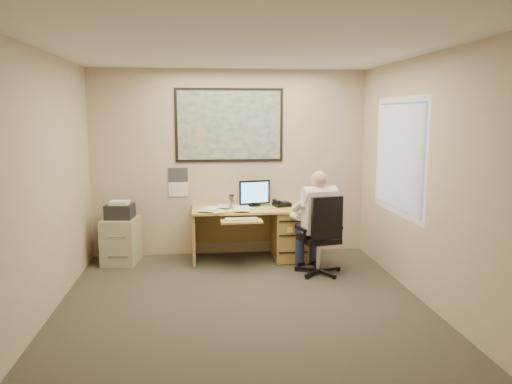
{
  "coord_description": "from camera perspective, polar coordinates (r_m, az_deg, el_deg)",
  "views": [
    {
      "loc": [
        -0.43,
        -5.02,
        2.06
      ],
      "look_at": [
        0.28,
        1.3,
        1.06
      ],
      "focal_mm": 35.0,
      "sensor_mm": 36.0,
      "label": 1
    }
  ],
  "objects": [
    {
      "name": "room_shell",
      "position": [
        5.09,
        -1.48,
        0.87
      ],
      "size": [
        4.0,
        4.5,
        2.7
      ],
      "color": "#38332B",
      "rests_on": "ground"
    },
    {
      "name": "filing_cabinet",
      "position": [
        7.22,
        -15.18,
        -4.91
      ],
      "size": [
        0.52,
        0.6,
        0.88
      ],
      "rotation": [
        0.0,
        0.0,
        -0.13
      ],
      "color": "#ACA18A",
      "rests_on": "ground"
    },
    {
      "name": "world_map",
      "position": [
        7.26,
        -3.07,
        7.62
      ],
      "size": [
        1.56,
        0.03,
        1.06
      ],
      "primitive_type": "cube",
      "color": "#1E4C93",
      "rests_on": "room_shell"
    },
    {
      "name": "window_blinds",
      "position": [
        6.31,
        16.02,
        3.92
      ],
      "size": [
        0.06,
        1.4,
        1.3
      ],
      "primitive_type": null,
      "color": "silver",
      "rests_on": "room_shell"
    },
    {
      "name": "desk",
      "position": [
        7.17,
        1.8,
        -4.12
      ],
      "size": [
        1.6,
        0.97,
        1.11
      ],
      "color": "tan",
      "rests_on": "ground"
    },
    {
      "name": "person",
      "position": [
        6.52,
        7.16,
        -3.46
      ],
      "size": [
        0.71,
        0.9,
        1.34
      ],
      "primitive_type": null,
      "rotation": [
        0.0,
        0.0,
        0.19
      ],
      "color": "white",
      "rests_on": "office_chair"
    },
    {
      "name": "office_chair",
      "position": [
        6.53,
        7.17,
        -6.75
      ],
      "size": [
        0.74,
        0.74,
        1.05
      ],
      "rotation": [
        0.0,
        0.0,
        0.21
      ],
      "color": "black",
      "rests_on": "ground"
    },
    {
      "name": "wall_calendar",
      "position": [
        7.33,
        -8.88,
        1.11
      ],
      "size": [
        0.28,
        0.01,
        0.42
      ],
      "primitive_type": "cube",
      "color": "white",
      "rests_on": "room_shell"
    }
  ]
}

